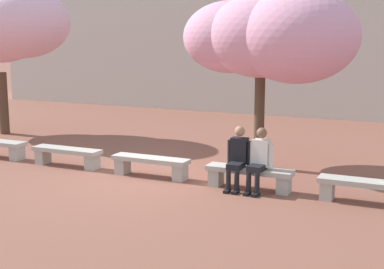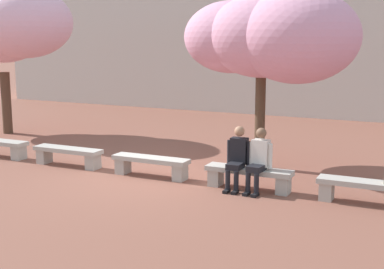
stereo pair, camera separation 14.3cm
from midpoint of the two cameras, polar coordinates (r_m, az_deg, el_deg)
name	(u,v)px [view 2 (the right image)]	position (r m, az deg, el deg)	size (l,w,h in m)	color
ground_plane	(151,177)	(12.01, -4.06, -4.51)	(100.00, 100.00, 0.00)	brown
building_facade	(300,27)	(23.19, 11.66, 11.16)	(28.00, 4.00, 7.01)	beige
stone_bench_near_west	(68,154)	(13.22, -12.79, -2.01)	(1.80, 0.45, 0.45)	#ADA89E
stone_bench_center	(151,163)	(11.93, -4.08, -3.10)	(1.80, 0.45, 0.45)	#ADA89E
stone_bench_near_east	(249,175)	(10.99, 6.45, -4.31)	(1.80, 0.45, 0.45)	#ADA89E
stone_bench_east_end	(367,189)	(10.47, 18.50, -5.52)	(1.80, 0.45, 0.45)	#ADA89E
person_seated_left	(238,155)	(10.92, 5.26, -2.25)	(0.51, 0.69, 1.29)	black
person_seated_right	(259,158)	(10.77, 7.53, -2.47)	(0.51, 0.70, 1.29)	black
cherry_tree_main	(268,37)	(12.55, 8.49, 10.26)	(4.25, 2.88, 4.12)	#473323
cherry_tree_secondary	(3,26)	(18.01, -19.34, 10.85)	(4.85, 3.00, 4.61)	#513828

